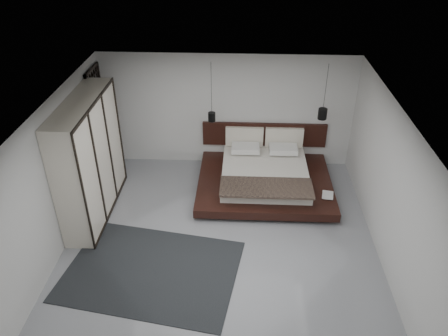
# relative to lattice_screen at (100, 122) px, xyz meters

# --- Properties ---
(floor) EXTENTS (6.00, 6.00, 0.00)m
(floor) POSITION_rel_lattice_screen_xyz_m (2.95, -2.45, -1.30)
(floor) COLOR gray
(floor) RESTS_ON ground
(ceiling) EXTENTS (6.00, 6.00, 0.00)m
(ceiling) POSITION_rel_lattice_screen_xyz_m (2.95, -2.45, 1.50)
(ceiling) COLOR white
(ceiling) RESTS_ON wall_back
(wall_back) EXTENTS (6.00, 0.00, 6.00)m
(wall_back) POSITION_rel_lattice_screen_xyz_m (2.95, 0.55, 0.10)
(wall_back) COLOR silver
(wall_back) RESTS_ON floor
(wall_front) EXTENTS (6.00, 0.00, 6.00)m
(wall_front) POSITION_rel_lattice_screen_xyz_m (2.95, -5.45, 0.10)
(wall_front) COLOR silver
(wall_front) RESTS_ON floor
(wall_left) EXTENTS (0.00, 6.00, 6.00)m
(wall_left) POSITION_rel_lattice_screen_xyz_m (-0.05, -2.45, 0.10)
(wall_left) COLOR silver
(wall_left) RESTS_ON floor
(wall_right) EXTENTS (0.00, 6.00, 6.00)m
(wall_right) POSITION_rel_lattice_screen_xyz_m (5.95, -2.45, 0.10)
(wall_right) COLOR silver
(wall_right) RESTS_ON floor
(lattice_screen) EXTENTS (0.05, 0.90, 2.60)m
(lattice_screen) POSITION_rel_lattice_screen_xyz_m (0.00, 0.00, 0.00)
(lattice_screen) COLOR black
(lattice_screen) RESTS_ON floor
(bed) EXTENTS (3.01, 2.49, 1.12)m
(bed) POSITION_rel_lattice_screen_xyz_m (3.86, -0.55, -1.00)
(bed) COLOR black
(bed) RESTS_ON floor
(book_lower) EXTENTS (0.25, 0.30, 0.02)m
(book_lower) POSITION_rel_lattice_screen_xyz_m (5.10, -1.24, -1.01)
(book_lower) COLOR #99724C
(book_lower) RESTS_ON bed
(book_upper) EXTENTS (0.29, 0.36, 0.02)m
(book_upper) POSITION_rel_lattice_screen_xyz_m (5.08, -1.27, -0.98)
(book_upper) COLOR #99724C
(book_upper) RESTS_ON book_lower
(pendant_left) EXTENTS (0.17, 0.17, 1.38)m
(pendant_left) POSITION_rel_lattice_screen_xyz_m (2.62, -0.05, 0.23)
(pendant_left) COLOR black
(pendant_left) RESTS_ON ceiling
(pendant_right) EXTENTS (0.20, 0.20, 1.27)m
(pendant_right) POSITION_rel_lattice_screen_xyz_m (5.10, -0.05, 0.36)
(pendant_right) COLOR black
(pendant_right) RESTS_ON ceiling
(wardrobe) EXTENTS (0.61, 2.57, 2.52)m
(wardrobe) POSITION_rel_lattice_screen_xyz_m (0.25, -1.60, -0.04)
(wardrobe) COLOR beige
(wardrobe) RESTS_ON floor
(rug) EXTENTS (3.36, 2.64, 0.01)m
(rug) POSITION_rel_lattice_screen_xyz_m (1.75, -3.38, -1.29)
(rug) COLOR black
(rug) RESTS_ON floor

